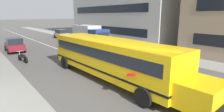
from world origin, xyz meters
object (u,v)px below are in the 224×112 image
object	(u,v)px
motorcycle_near_kerb	(23,57)
school_bus	(111,55)
parked_car_beige_near_corner	(62,34)
box_truck	(90,35)
parked_car_maroon_past_driveway	(15,45)

from	to	relation	value
motorcycle_near_kerb	school_bus	bearing A→B (deg)	-166.42
parked_car_beige_near_corner	box_truck	size ratio (longest dim) A/B	0.64
parked_car_beige_near_corner	motorcycle_near_kerb	size ratio (longest dim) A/B	1.97
motorcycle_near_kerb	box_truck	bearing A→B (deg)	-76.31
school_bus	parked_car_beige_near_corner	distance (m)	23.65
school_bus	parked_car_maroon_past_driveway	distance (m)	14.73
box_truck	parked_car_maroon_past_driveway	bearing A→B (deg)	-102.90
parked_car_beige_near_corner	school_bus	bearing A→B (deg)	-14.58
parked_car_maroon_past_driveway	parked_car_beige_near_corner	xyz separation A→B (m)	(-8.41, 9.37, 0.00)
box_truck	motorcycle_near_kerb	distance (m)	10.41
parked_car_beige_near_corner	motorcycle_near_kerb	xyz separation A→B (m)	(14.19, -9.80, -0.41)
parked_car_beige_near_corner	motorcycle_near_kerb	bearing A→B (deg)	-33.79
box_truck	school_bus	bearing A→B (deg)	-27.28
school_bus	motorcycle_near_kerb	size ratio (longest dim) A/B	6.31
box_truck	motorcycle_near_kerb	xyz separation A→B (m)	(3.94, -9.57, -1.11)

